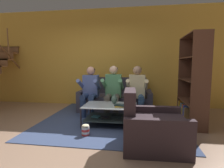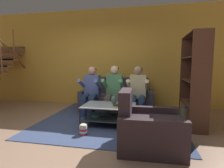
{
  "view_description": "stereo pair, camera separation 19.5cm",
  "coord_description": "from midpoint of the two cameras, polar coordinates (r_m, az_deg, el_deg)",
  "views": [
    {
      "loc": [
        1.04,
        -2.84,
        1.24
      ],
      "look_at": [
        0.48,
        0.94,
        0.82
      ],
      "focal_mm": 28.0,
      "sensor_mm": 36.0,
      "label": 1
    },
    {
      "loc": [
        1.23,
        -2.8,
        1.24
      ],
      "look_at": [
        0.48,
        0.94,
        0.82
      ],
      "focal_mm": 28.0,
      "sensor_mm": 36.0,
      "label": 2
    }
  ],
  "objects": [
    {
      "name": "coffee_table",
      "position": [
        3.65,
        0.63,
        -8.97
      ],
      "size": [
        1.06,
        0.69,
        0.42
      ],
      "color": "#B4BEC2",
      "rests_on": "ground"
    },
    {
      "name": "person_seated_left",
      "position": [
        4.36,
        -5.6,
        -1.51
      ],
      "size": [
        0.5,
        0.58,
        1.19
      ],
      "color": "navy",
      "rests_on": "ground"
    },
    {
      "name": "person_seated_right",
      "position": [
        4.18,
        9.72,
        -1.8
      ],
      "size": [
        0.5,
        0.58,
        1.21
      ],
      "color": "navy",
      "rests_on": "ground"
    },
    {
      "name": "bookshelf",
      "position": [
        4.05,
        26.51,
        -2.02
      ],
      "size": [
        0.35,
        1.11,
        1.85
      ],
      "color": "#543223",
      "rests_on": "ground"
    },
    {
      "name": "ground",
      "position": [
        3.28,
        -10.15,
        -15.99
      ],
      "size": [
        16.8,
        16.8,
        0.0
      ],
      "primitive_type": "plane",
      "color": "#967661"
    },
    {
      "name": "book_stack",
      "position": [
        3.44,
        4.05,
        -7.1
      ],
      "size": [
        0.25,
        0.18,
        0.04
      ],
      "color": "gold",
      "rests_on": "coffee_table"
    },
    {
      "name": "back_partition",
      "position": [
        5.41,
        -0.77,
        8.5
      ],
      "size": [
        8.4,
        0.12,
        2.9
      ],
      "primitive_type": "cube",
      "color": "gold",
      "rests_on": "ground"
    },
    {
      "name": "area_rug",
      "position": [
        4.18,
        1.66,
        -10.89
      ],
      "size": [
        3.0,
        3.15,
        0.01
      ],
      "color": "#37466B",
      "rests_on": "ground"
    },
    {
      "name": "armchair",
      "position": [
        2.76,
        13.8,
        -14.22
      ],
      "size": [
        0.94,
        0.86,
        0.87
      ],
      "color": "#34272D",
      "rests_on": "ground"
    },
    {
      "name": "popcorn_tub",
      "position": [
        3.21,
        -7.61,
        -14.5
      ],
      "size": [
        0.14,
        0.14,
        0.2
      ],
      "color": "red",
      "rests_on": "ground"
    },
    {
      "name": "person_seated_middle",
      "position": [
        4.23,
        1.9,
        -1.57
      ],
      "size": [
        0.5,
        0.58,
        1.22
      ],
      "color": "#544E44",
      "rests_on": "ground"
    },
    {
      "name": "vase",
      "position": [
        3.7,
        2.13,
        -5.11
      ],
      "size": [
        0.13,
        0.13,
        0.19
      ],
      "color": "#49685D",
      "rests_on": "coffee_table"
    },
    {
      "name": "couch",
      "position": [
        4.81,
        2.92,
        -5.12
      ],
      "size": [
        1.91,
        0.9,
        0.88
      ],
      "color": "#413F4E",
      "rests_on": "ground"
    }
  ]
}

